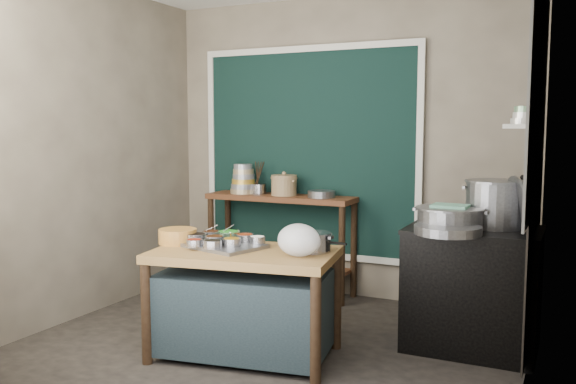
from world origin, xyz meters
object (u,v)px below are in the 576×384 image
at_px(back_counter, 281,244).
at_px(utensil_cup, 259,189).
at_px(saucepan, 314,242).
at_px(stock_pot, 495,204).
at_px(condiment_tray, 223,245).
at_px(yellow_basin, 178,236).
at_px(steamer, 450,218).
at_px(stove_block, 472,290).
at_px(ceramic_crock, 284,186).
at_px(prep_table, 245,303).

relative_size(back_counter, utensil_cup, 8.95).
height_order(saucepan, stock_pot, stock_pot).
bearing_deg(back_counter, condiment_tray, -78.85).
relative_size(yellow_basin, saucepan, 1.14).
relative_size(condiment_tray, steamer, 1.14).
height_order(utensil_cup, stock_pot, stock_pot).
bearing_deg(stock_pot, stove_block, -144.43).
bearing_deg(stock_pot, yellow_basin, -156.11).
bearing_deg(stove_block, utensil_cup, 161.06).
distance_m(stove_block, condiment_tray, 1.82).
xyz_separation_m(back_counter, saucepan, (0.95, -1.41, 0.34)).
height_order(condiment_tray, saucepan, saucepan).
bearing_deg(ceramic_crock, yellow_basin, -93.96).
xyz_separation_m(stove_block, stock_pot, (0.12, 0.09, 0.62)).
relative_size(back_counter, stock_pot, 3.35).
relative_size(condiment_tray, ceramic_crock, 2.14).
bearing_deg(steamer, prep_table, -150.58).
height_order(condiment_tray, steamer, steamer).
distance_m(saucepan, steamer, 0.98).
height_order(stove_block, saucepan, saucepan).
xyz_separation_m(stove_block, yellow_basin, (-1.97, -0.84, 0.38)).
bearing_deg(steamer, back_counter, 153.51).
distance_m(prep_table, yellow_basin, 0.71).
xyz_separation_m(yellow_basin, ceramic_crock, (0.11, 1.55, 0.23)).
xyz_separation_m(prep_table, ceramic_crock, (-0.46, 1.57, 0.66)).
bearing_deg(stove_block, saucepan, -144.37).
bearing_deg(steamer, saucepan, -146.14).
relative_size(prep_table, yellow_basin, 4.51).
bearing_deg(utensil_cup, condiment_tray, -70.64).
bearing_deg(steamer, stock_pot, 40.38).
distance_m(yellow_basin, ceramic_crock, 1.57).
xyz_separation_m(saucepan, ceramic_crock, (-0.91, 1.40, 0.22)).
relative_size(saucepan, steamer, 0.50).
bearing_deg(utensil_cup, steamer, -23.77).
bearing_deg(stove_block, yellow_basin, -156.94).
bearing_deg(back_counter, steamer, -26.49).
bearing_deg(stove_block, steamer, -136.08).
relative_size(saucepan, stock_pot, 0.56).
bearing_deg(saucepan, yellow_basin, -160.78).
distance_m(saucepan, stock_pot, 1.34).
distance_m(back_counter, condiment_tray, 1.60).
bearing_deg(ceramic_crock, utensil_cup, 176.48).
bearing_deg(stove_block, back_counter, 158.98).
relative_size(ceramic_crock, steamer, 0.53).
bearing_deg(condiment_tray, saucepan, 11.46).
bearing_deg(condiment_tray, back_counter, 101.15).
relative_size(yellow_basin, steamer, 0.57).
bearing_deg(ceramic_crock, steamer, -26.70).
height_order(saucepan, ceramic_crock, ceramic_crock).
height_order(saucepan, utensil_cup, utensil_cup).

